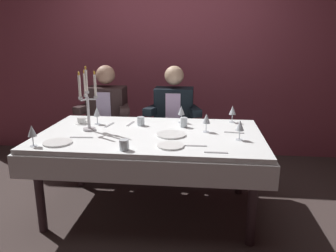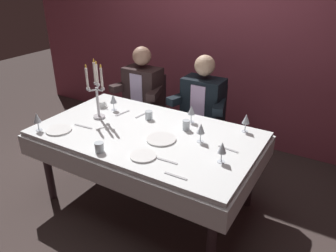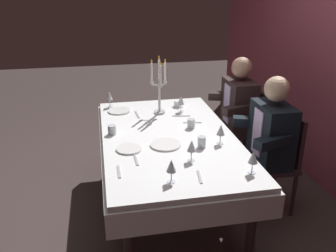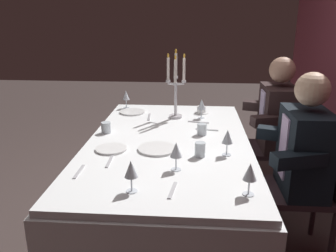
{
  "view_description": "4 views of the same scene",
  "coord_description": "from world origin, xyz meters",
  "px_view_note": "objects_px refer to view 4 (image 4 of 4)",
  "views": [
    {
      "loc": [
        0.44,
        -2.67,
        1.54
      ],
      "look_at": [
        0.15,
        -0.02,
        0.81
      ],
      "focal_mm": 34.91,
      "sensor_mm": 36.0,
      "label": 1
    },
    {
      "loc": [
        1.44,
        -2.06,
        2.01
      ],
      "look_at": [
        0.25,
        -0.06,
        0.88
      ],
      "focal_mm": 34.79,
      "sensor_mm": 36.0,
      "label": 2
    },
    {
      "loc": [
        2.76,
        -0.54,
        1.99
      ],
      "look_at": [
        0.11,
        -0.02,
        0.87
      ],
      "focal_mm": 38.85,
      "sensor_mm": 36.0,
      "label": 3
    },
    {
      "loc": [
        2.25,
        0.17,
        1.57
      ],
      "look_at": [
        0.14,
        0.01,
        0.89
      ],
      "focal_mm": 37.23,
      "sensor_mm": 36.0,
      "label": 4
    }
  ],
  "objects_px": {
    "wine_glass_4": "(227,137)",
    "wine_glass_5": "(131,170)",
    "water_tumbler_1": "(202,129)",
    "water_tumbler_2": "(106,128)",
    "seated_diner_0": "(278,117)",
    "wine_glass_1": "(250,173)",
    "wine_glass_3": "(202,105)",
    "candelabra": "(176,88)",
    "coffee_cup_0": "(201,110)",
    "water_tumbler_0": "(200,150)",
    "dinner_plate_2": "(111,149)",
    "dinner_plate_1": "(132,112)",
    "wine_glass_2": "(176,151)",
    "dinner_plate_0": "(157,149)",
    "wine_glass_0": "(126,96)",
    "dining_table": "(168,156)",
    "seated_diner_1": "(305,151)"
  },
  "relations": [
    {
      "from": "wine_glass_0",
      "to": "wine_glass_2",
      "type": "xyz_separation_m",
      "value": [
        1.3,
        0.53,
        0.0
      ]
    },
    {
      "from": "dinner_plate_0",
      "to": "wine_glass_1",
      "type": "xyz_separation_m",
      "value": [
        0.54,
        0.5,
        0.11
      ]
    },
    {
      "from": "wine_glass_1",
      "to": "seated_diner_1",
      "type": "xyz_separation_m",
      "value": [
        -0.6,
        0.45,
        -0.12
      ]
    },
    {
      "from": "wine_glass_3",
      "to": "wine_glass_5",
      "type": "distance_m",
      "value": 1.34
    },
    {
      "from": "seated_diner_0",
      "to": "dinner_plate_0",
      "type": "bearing_deg",
      "value": -48.83
    },
    {
      "from": "wine_glass_2",
      "to": "dinner_plate_2",
      "type": "bearing_deg",
      "value": -121.96
    },
    {
      "from": "wine_glass_1",
      "to": "water_tumbler_0",
      "type": "bearing_deg",
      "value": -153.5
    },
    {
      "from": "wine_glass_1",
      "to": "seated_diner_1",
      "type": "distance_m",
      "value": 0.76
    },
    {
      "from": "wine_glass_5",
      "to": "dinner_plate_0",
      "type": "bearing_deg",
      "value": 173.15
    },
    {
      "from": "dinner_plate_1",
      "to": "dinner_plate_2",
      "type": "relative_size",
      "value": 1.11
    },
    {
      "from": "dinner_plate_1",
      "to": "wine_glass_3",
      "type": "distance_m",
      "value": 0.63
    },
    {
      "from": "dinner_plate_1",
      "to": "wine_glass_0",
      "type": "relative_size",
      "value": 1.36
    },
    {
      "from": "water_tumbler_0",
      "to": "wine_glass_2",
      "type": "bearing_deg",
      "value": -33.8
    },
    {
      "from": "wine_glass_0",
      "to": "wine_glass_2",
      "type": "bearing_deg",
      "value": 22.08
    },
    {
      "from": "wine_glass_1",
      "to": "wine_glass_2",
      "type": "distance_m",
      "value": 0.44
    },
    {
      "from": "wine_glass_5",
      "to": "water_tumbler_1",
      "type": "height_order",
      "value": "wine_glass_5"
    },
    {
      "from": "candelabra",
      "to": "dinner_plate_2",
      "type": "height_order",
      "value": "candelabra"
    },
    {
      "from": "seated_diner_0",
      "to": "seated_diner_1",
      "type": "relative_size",
      "value": 1.0
    },
    {
      "from": "coffee_cup_0",
      "to": "seated_diner_1",
      "type": "bearing_deg",
      "value": 38.09
    },
    {
      "from": "wine_glass_4",
      "to": "dinner_plate_0",
      "type": "bearing_deg",
      "value": -97.18
    },
    {
      "from": "wine_glass_1",
      "to": "water_tumbler_1",
      "type": "xyz_separation_m",
      "value": [
        -0.86,
        -0.21,
        -0.07
      ]
    },
    {
      "from": "wine_glass_1",
      "to": "dining_table",
      "type": "bearing_deg",
      "value": -148.97
    },
    {
      "from": "candelabra",
      "to": "dinner_plate_1",
      "type": "height_order",
      "value": "candelabra"
    },
    {
      "from": "dinner_plate_1",
      "to": "wine_glass_2",
      "type": "relative_size",
      "value": 1.36
    },
    {
      "from": "wine_glass_4",
      "to": "wine_glass_5",
      "type": "bearing_deg",
      "value": -45.08
    },
    {
      "from": "dinner_plate_0",
      "to": "wine_glass_5",
      "type": "xyz_separation_m",
      "value": [
        0.56,
        -0.07,
        0.11
      ]
    },
    {
      "from": "dinner_plate_0",
      "to": "wine_glass_3",
      "type": "bearing_deg",
      "value": 158.18
    },
    {
      "from": "seated_diner_1",
      "to": "candelabra",
      "type": "bearing_deg",
      "value": -127.95
    },
    {
      "from": "wine_glass_2",
      "to": "dinner_plate_0",
      "type": "bearing_deg",
      "value": -154.98
    },
    {
      "from": "wine_glass_5",
      "to": "dinner_plate_2",
      "type": "bearing_deg",
      "value": -156.92
    },
    {
      "from": "candelabra",
      "to": "coffee_cup_0",
      "type": "bearing_deg",
      "value": 125.02
    },
    {
      "from": "dining_table",
      "to": "coffee_cup_0",
      "type": "height_order",
      "value": "coffee_cup_0"
    },
    {
      "from": "water_tumbler_2",
      "to": "seated_diner_0",
      "type": "bearing_deg",
      "value": 111.09
    },
    {
      "from": "dinner_plate_0",
      "to": "water_tumbler_1",
      "type": "bearing_deg",
      "value": 137.21
    },
    {
      "from": "wine_glass_3",
      "to": "water_tumbler_2",
      "type": "relative_size",
      "value": 2.07
    },
    {
      "from": "dinner_plate_2",
      "to": "dinner_plate_1",
      "type": "bearing_deg",
      "value": -178.92
    },
    {
      "from": "candelabra",
      "to": "coffee_cup_0",
      "type": "relative_size",
      "value": 4.28
    },
    {
      "from": "wine_glass_3",
      "to": "water_tumbler_1",
      "type": "distance_m",
      "value": 0.43
    },
    {
      "from": "coffee_cup_0",
      "to": "water_tumbler_0",
      "type": "bearing_deg",
      "value": -1.4
    },
    {
      "from": "candelabra",
      "to": "water_tumbler_0",
      "type": "bearing_deg",
      "value": 13.19
    },
    {
      "from": "wine_glass_5",
      "to": "water_tumbler_2",
      "type": "relative_size",
      "value": 2.07
    },
    {
      "from": "wine_glass_5",
      "to": "water_tumbler_2",
      "type": "distance_m",
      "value": 0.93
    },
    {
      "from": "wine_glass_2",
      "to": "water_tumbler_2",
      "type": "xyz_separation_m",
      "value": [
        -0.6,
        -0.54,
        -0.08
      ]
    },
    {
      "from": "water_tumbler_0",
      "to": "coffee_cup_0",
      "type": "bearing_deg",
      "value": 178.6
    },
    {
      "from": "dinner_plate_0",
      "to": "wine_glass_5",
      "type": "height_order",
      "value": "wine_glass_5"
    },
    {
      "from": "wine_glass_2",
      "to": "dining_table",
      "type": "bearing_deg",
      "value": -170.81
    },
    {
      "from": "wine_glass_1",
      "to": "wine_glass_3",
      "type": "height_order",
      "value": "same"
    },
    {
      "from": "wine_glass_0",
      "to": "coffee_cup_0",
      "type": "relative_size",
      "value": 1.24
    },
    {
      "from": "dinner_plate_2",
      "to": "seated_diner_1",
      "type": "bearing_deg",
      "value": 93.84
    },
    {
      "from": "wine_glass_0",
      "to": "water_tumbler_2",
      "type": "height_order",
      "value": "wine_glass_0"
    }
  ]
}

